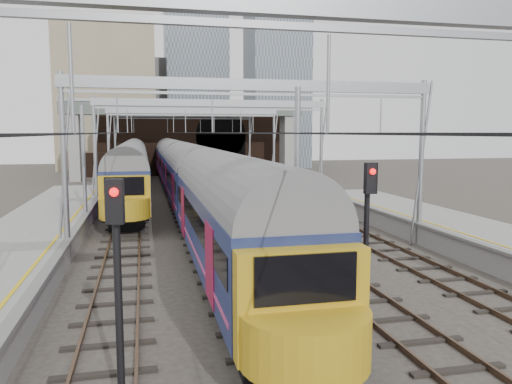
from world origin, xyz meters
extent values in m
plane|color=#38332D|center=(0.00, 0.00, 0.00)|extent=(160.00, 160.00, 0.00)
cube|color=slate|center=(-8.15, 2.50, 1.05)|extent=(0.35, 55.00, 0.12)
cube|color=gold|center=(-8.65, 2.50, 1.11)|extent=(0.12, 55.00, 0.01)
cube|color=#4C3828|center=(-6.72, 15.00, 0.09)|extent=(0.08, 80.00, 0.16)
cube|color=#4C3828|center=(-5.28, 15.00, 0.09)|extent=(0.08, 80.00, 0.16)
cube|color=black|center=(-6.00, 15.00, 0.01)|extent=(2.40, 80.00, 0.14)
cube|color=#4C3828|center=(-2.72, 15.00, 0.09)|extent=(0.08, 80.00, 0.16)
cube|color=#4C3828|center=(-1.28, 15.00, 0.09)|extent=(0.08, 80.00, 0.16)
cube|color=black|center=(-2.00, 15.00, 0.01)|extent=(2.40, 80.00, 0.14)
cube|color=#4C3828|center=(1.28, 15.00, 0.09)|extent=(0.08, 80.00, 0.16)
cube|color=#4C3828|center=(2.72, 15.00, 0.09)|extent=(0.08, 80.00, 0.16)
cube|color=black|center=(2.00, 15.00, 0.01)|extent=(2.40, 80.00, 0.14)
cube|color=#4C3828|center=(5.28, 15.00, 0.09)|extent=(0.08, 80.00, 0.16)
cube|color=#4C3828|center=(6.72, 15.00, 0.09)|extent=(0.08, 80.00, 0.16)
cube|color=black|center=(6.00, 15.00, 0.01)|extent=(2.40, 80.00, 0.14)
cube|color=gray|center=(0.00, -6.00, 7.60)|extent=(16.80, 0.28, 0.50)
cylinder|color=gray|center=(-8.20, 8.00, 4.00)|extent=(0.24, 0.24, 8.00)
cylinder|color=gray|center=(8.20, 8.00, 4.00)|extent=(0.24, 0.24, 8.00)
cube|color=gray|center=(0.00, 8.00, 7.60)|extent=(16.80, 0.28, 0.50)
cylinder|color=gray|center=(-8.20, 22.00, 4.00)|extent=(0.24, 0.24, 8.00)
cylinder|color=gray|center=(8.20, 22.00, 4.00)|extent=(0.24, 0.24, 8.00)
cube|color=gray|center=(0.00, 22.00, 7.60)|extent=(16.80, 0.28, 0.50)
cylinder|color=gray|center=(-8.20, 36.00, 4.00)|extent=(0.24, 0.24, 8.00)
cylinder|color=gray|center=(8.20, 36.00, 4.00)|extent=(0.24, 0.24, 8.00)
cube|color=gray|center=(0.00, 36.00, 7.60)|extent=(16.80, 0.28, 0.50)
cylinder|color=gray|center=(-8.20, 48.00, 4.00)|extent=(0.24, 0.24, 8.00)
cylinder|color=gray|center=(8.20, 48.00, 4.00)|extent=(0.24, 0.24, 8.00)
cube|color=gray|center=(0.00, 48.00, 7.60)|extent=(16.80, 0.28, 0.50)
cube|color=black|center=(-6.00, 15.00, 5.50)|extent=(0.03, 80.00, 0.03)
cube|color=black|center=(-2.00, 15.00, 5.50)|extent=(0.03, 80.00, 0.03)
cube|color=black|center=(2.00, 15.00, 5.50)|extent=(0.03, 80.00, 0.03)
cube|color=black|center=(6.00, 15.00, 5.50)|extent=(0.03, 80.00, 0.03)
cube|color=black|center=(2.00, 52.00, 4.50)|extent=(26.00, 2.00, 9.00)
cube|color=black|center=(5.00, 50.98, 2.60)|extent=(6.50, 0.10, 5.20)
cylinder|color=black|center=(5.00, 50.98, 5.20)|extent=(6.50, 0.10, 6.50)
cube|color=black|center=(-10.00, 51.00, 1.50)|extent=(6.00, 1.50, 3.00)
cube|color=gray|center=(-12.50, 46.00, 4.10)|extent=(1.20, 2.50, 8.20)
cube|color=gray|center=(12.50, 46.00, 4.10)|extent=(1.20, 2.50, 8.20)
cube|color=#555F59|center=(0.00, 46.00, 8.20)|extent=(28.00, 3.00, 1.40)
cube|color=gray|center=(0.00, 46.00, 9.10)|extent=(28.00, 3.00, 0.30)
cube|color=tan|center=(-10.00, 66.00, 11.00)|extent=(14.00, 12.00, 22.00)
cube|color=#4C5660|center=(4.00, 72.00, 16.00)|extent=(10.00, 10.00, 32.00)
cube|color=gray|center=(-2.00, 80.00, 9.00)|extent=(18.00, 14.00, 18.00)
cube|color=black|center=(-2.00, 27.32, 0.35)|extent=(2.16, 63.96, 0.70)
cube|color=#151B4C|center=(-2.00, 27.32, 2.23)|extent=(2.75, 63.96, 2.45)
cylinder|color=slate|center=(-2.00, 27.32, 3.45)|extent=(2.69, 63.46, 2.69)
cube|color=black|center=(-2.00, 27.32, 2.62)|extent=(2.77, 62.76, 0.74)
cube|color=#C83E7A|center=(-2.00, 27.32, 1.54)|extent=(2.77, 62.96, 0.12)
cube|color=#B48C17|center=(-2.00, -4.82, 2.13)|extent=(2.69, 0.60, 2.25)
cube|color=black|center=(-2.00, -4.99, 2.72)|extent=(2.06, 0.08, 0.98)
cube|color=black|center=(-6.00, 45.24, 0.35)|extent=(2.15, 63.74, 0.70)
cube|color=#151B4C|center=(-6.00, 45.24, 2.22)|extent=(2.74, 63.74, 2.44)
cylinder|color=slate|center=(-6.00, 45.24, 3.44)|extent=(2.68, 63.24, 2.68)
cube|color=black|center=(-6.00, 45.24, 2.61)|extent=(2.76, 62.54, 0.73)
cube|color=#C83E7A|center=(-6.00, 45.24, 1.54)|extent=(2.76, 62.74, 0.12)
cube|color=#B48C17|center=(-6.00, 13.22, 2.12)|extent=(2.68, 0.60, 2.24)
cube|color=black|center=(-6.00, 13.05, 2.71)|extent=(2.05, 0.08, 0.98)
cylinder|color=black|center=(-5.54, -4.15, 2.26)|extent=(0.15, 0.15, 4.52)
cube|color=black|center=(-5.54, -4.33, 4.24)|extent=(0.36, 0.25, 0.85)
sphere|color=red|center=(-5.54, -4.45, 4.43)|extent=(0.17, 0.17, 0.17)
cylinder|color=black|center=(1.04, -1.18, 2.28)|extent=(0.15, 0.15, 4.56)
cube|color=black|center=(1.04, -1.36, 4.28)|extent=(0.34, 0.20, 0.86)
sphere|color=red|center=(1.04, -1.48, 4.47)|extent=(0.17, 0.17, 0.17)
cube|color=#175FAE|center=(3.16, 5.61, 0.05)|extent=(0.84, 0.66, 0.09)
cube|color=#175FAE|center=(3.02, 11.44, 0.04)|extent=(0.81, 0.64, 0.09)
cube|color=#175FAE|center=(3.21, 7.46, 0.06)|extent=(1.17, 1.03, 0.11)
camera|label=1|loc=(-5.00, -13.87, 5.52)|focal=35.00mm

